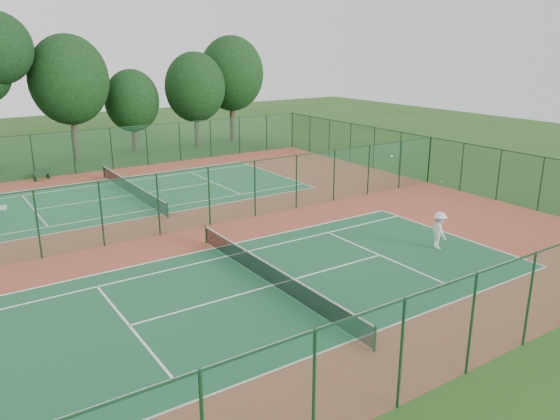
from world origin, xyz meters
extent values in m
plane|color=#244B17|center=(0.00, 0.00, 0.00)|extent=(120.00, 120.00, 0.00)
cube|color=brown|center=(0.00, 0.00, 0.01)|extent=(40.00, 36.00, 0.01)
cube|color=#1B5734|center=(0.00, -9.00, 0.01)|extent=(23.77, 10.97, 0.01)
cube|color=#21683D|center=(0.00, 9.00, 0.01)|extent=(23.77, 10.97, 0.01)
cube|color=#194C2F|center=(0.00, 18.00, 1.75)|extent=(40.00, 0.02, 3.50)
cube|color=black|center=(0.00, 18.00, 3.46)|extent=(40.00, 0.05, 0.05)
cube|color=#17452E|center=(0.00, -18.00, 1.75)|extent=(40.00, 0.02, 3.50)
cube|color=#163E23|center=(0.00, -18.00, 3.46)|extent=(40.00, 0.05, 0.05)
cube|color=#1A502F|center=(20.00, 0.00, 1.75)|extent=(0.02, 36.00, 3.50)
cube|color=#153C20|center=(20.00, 0.00, 3.46)|extent=(0.05, 36.00, 0.05)
cube|color=#1A4E30|center=(0.00, 0.00, 1.75)|extent=(40.00, 0.02, 3.50)
cube|color=#13341A|center=(0.00, 0.00, 3.46)|extent=(40.00, 0.05, 0.05)
cylinder|color=#163E1F|center=(0.00, -15.40, 0.49)|extent=(0.10, 0.10, 0.97)
cylinder|color=#163E1F|center=(0.00, -2.60, 0.49)|extent=(0.10, 0.10, 0.97)
cube|color=black|center=(0.00, -9.00, 0.48)|extent=(0.02, 12.80, 0.85)
cube|color=silver|center=(0.00, -9.00, 0.92)|extent=(0.04, 12.80, 0.06)
cylinder|color=#12311B|center=(0.00, 2.60, 0.49)|extent=(0.10, 0.10, 0.97)
cylinder|color=#12311B|center=(0.00, 15.40, 0.49)|extent=(0.10, 0.10, 0.97)
cube|color=black|center=(0.00, 9.00, 0.48)|extent=(0.02, 12.80, 0.85)
cube|color=silver|center=(0.00, 9.00, 0.92)|extent=(0.04, 12.80, 0.06)
imported|color=silver|center=(9.59, -9.93, 0.98)|extent=(1.14, 1.42, 1.93)
cube|color=black|center=(-4.81, 17.05, 0.22)|extent=(0.22, 0.38, 0.43)
cube|color=black|center=(-3.76, 17.50, 0.22)|extent=(0.22, 0.38, 0.43)
cube|color=black|center=(-4.28, 17.28, 0.46)|extent=(1.46, 0.93, 0.05)
cube|color=black|center=(-4.21, 17.10, 0.67)|extent=(1.33, 0.60, 0.43)
cube|color=white|center=(-8.15, 10.20, 0.14)|extent=(0.74, 0.46, 0.26)
sphere|color=yellow|center=(3.31, -0.58, 0.04)|extent=(0.06, 0.06, 0.06)
sphere|color=#DAEC37|center=(8.19, -0.66, 0.05)|extent=(0.07, 0.07, 0.07)
sphere|color=#C4E034|center=(2.82, -0.46, 0.05)|extent=(0.08, 0.08, 0.08)
camera|label=1|loc=(-11.88, -27.30, 10.09)|focal=35.00mm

